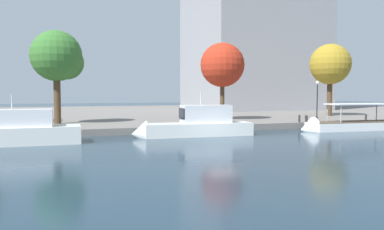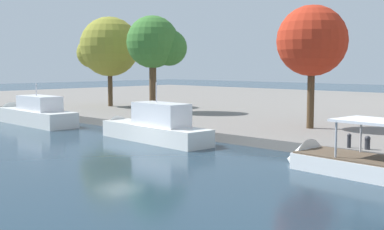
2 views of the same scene
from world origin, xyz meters
name	(u,v)px [view 1 (image 1 of 2)]	position (x,y,z in m)	size (l,w,h in m)	color
ground_plane	(223,140)	(0.00, 0.00, 0.00)	(220.00, 220.00, 0.00)	#1E3342
dock_promenade	(134,114)	(0.00, 33.60, 0.31)	(120.00, 55.00, 0.61)	slate
motor_yacht_0	(0,134)	(-15.58, 2.86, 0.77)	(10.67, 2.90, 4.29)	silver
motor_yacht_1	(193,128)	(-1.11, 3.53, 0.71)	(10.28, 2.87, 4.64)	silver
tour_boat_2	(350,127)	(15.01, 3.10, 0.30)	(11.85, 3.52, 3.61)	white
mooring_bollard_0	(306,118)	(12.51, 6.64, 1.00)	(0.31, 0.31, 0.73)	#2D2D33
mooring_bollard_1	(299,118)	(11.55, 6.49, 1.03)	(0.23, 0.23, 0.78)	#2D2D33
mooring_bollard_2	(366,117)	(20.50, 6.76, 0.96)	(0.24, 0.24, 0.64)	#2D2D33
lamp_post	(317,96)	(15.89, 9.27, 3.25)	(0.39, 0.39, 4.34)	black
tree_0	(330,65)	(21.82, 14.37, 7.16)	(5.27, 5.27, 9.36)	#4C3823
tree_1	(222,65)	(5.58, 12.53, 6.69)	(4.90, 4.90, 8.55)	#4C3823
tree_3	(59,58)	(-11.46, 13.49, 7.05)	(5.15, 5.35, 9.05)	#4C3823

